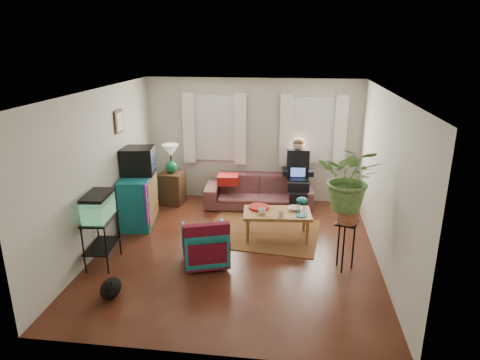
# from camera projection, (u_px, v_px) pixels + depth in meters

# --- Properties ---
(floor) EXTENTS (4.50, 5.00, 0.01)m
(floor) POSITION_uv_depth(u_px,v_px,m) (237.00, 250.00, 7.10)
(floor) COLOR #4F2B14
(floor) RESTS_ON ground
(ceiling) EXTENTS (4.50, 5.00, 0.01)m
(ceiling) POSITION_uv_depth(u_px,v_px,m) (237.00, 92.00, 6.29)
(ceiling) COLOR white
(ceiling) RESTS_ON wall_back
(wall_back) EXTENTS (4.50, 0.01, 2.60)m
(wall_back) POSITION_uv_depth(u_px,v_px,m) (253.00, 141.00, 9.05)
(wall_back) COLOR silver
(wall_back) RESTS_ON floor
(wall_front) EXTENTS (4.50, 0.01, 2.60)m
(wall_front) POSITION_uv_depth(u_px,v_px,m) (204.00, 249.00, 4.34)
(wall_front) COLOR silver
(wall_front) RESTS_ON floor
(wall_left) EXTENTS (0.01, 5.00, 2.60)m
(wall_left) POSITION_uv_depth(u_px,v_px,m) (100.00, 170.00, 6.97)
(wall_left) COLOR silver
(wall_left) RESTS_ON floor
(wall_right) EXTENTS (0.01, 5.00, 2.60)m
(wall_right) POSITION_uv_depth(u_px,v_px,m) (385.00, 181.00, 6.42)
(wall_right) COLOR silver
(wall_right) RESTS_ON floor
(window_left) EXTENTS (1.08, 0.04, 1.38)m
(window_left) POSITION_uv_depth(u_px,v_px,m) (215.00, 128.00, 9.05)
(window_left) COLOR white
(window_left) RESTS_ON wall_back
(window_right) EXTENTS (1.08, 0.04, 1.38)m
(window_right) POSITION_uv_depth(u_px,v_px,m) (313.00, 131.00, 8.81)
(window_right) COLOR white
(window_right) RESTS_ON wall_back
(curtains_left) EXTENTS (1.36, 0.06, 1.50)m
(curtains_left) POSITION_uv_depth(u_px,v_px,m) (214.00, 129.00, 8.98)
(curtains_left) COLOR white
(curtains_left) RESTS_ON wall_back
(curtains_right) EXTENTS (1.36, 0.06, 1.50)m
(curtains_right) POSITION_uv_depth(u_px,v_px,m) (313.00, 131.00, 8.73)
(curtains_right) COLOR white
(curtains_right) RESTS_ON wall_back
(picture_frame) EXTENTS (0.04, 0.32, 0.40)m
(picture_frame) POSITION_uv_depth(u_px,v_px,m) (119.00, 122.00, 7.56)
(picture_frame) COLOR #3D2616
(picture_frame) RESTS_ON wall_left
(area_rug) EXTENTS (2.18, 1.83, 0.01)m
(area_rug) POSITION_uv_depth(u_px,v_px,m) (262.00, 232.00, 7.75)
(area_rug) COLOR maroon
(area_rug) RESTS_ON floor
(sofa) EXTENTS (2.26, 1.00, 0.86)m
(sofa) POSITION_uv_depth(u_px,v_px,m) (259.00, 186.00, 8.88)
(sofa) COLOR brown
(sofa) RESTS_ON floor
(seated_person) EXTENTS (0.59, 0.71, 1.32)m
(seated_person) POSITION_uv_depth(u_px,v_px,m) (298.00, 177.00, 8.76)
(seated_person) COLOR black
(seated_person) RESTS_ON sofa
(side_table) EXTENTS (0.50, 0.50, 0.68)m
(side_table) POSITION_uv_depth(u_px,v_px,m) (172.00, 188.00, 9.07)
(side_table) COLOR #402918
(side_table) RESTS_ON floor
(table_lamp) EXTENTS (0.37, 0.37, 0.62)m
(table_lamp) POSITION_uv_depth(u_px,v_px,m) (171.00, 159.00, 8.87)
(table_lamp) COLOR white
(table_lamp) RESTS_ON side_table
(dresser) EXTENTS (0.68, 1.12, 0.94)m
(dresser) POSITION_uv_depth(u_px,v_px,m) (139.00, 199.00, 8.04)
(dresser) COLOR #104D62
(dresser) RESTS_ON floor
(crt_tv) EXTENTS (0.65, 0.60, 0.50)m
(crt_tv) POSITION_uv_depth(u_px,v_px,m) (138.00, 161.00, 7.92)
(crt_tv) COLOR black
(crt_tv) RESTS_ON dresser
(aquarium_stand) EXTENTS (0.44, 0.71, 0.77)m
(aquarium_stand) POSITION_uv_depth(u_px,v_px,m) (102.00, 241.00, 6.56)
(aquarium_stand) COLOR black
(aquarium_stand) RESTS_ON floor
(aquarium) EXTENTS (0.39, 0.65, 0.40)m
(aquarium) POSITION_uv_depth(u_px,v_px,m) (98.00, 206.00, 6.38)
(aquarium) COLOR #7FD899
(aquarium) RESTS_ON aquarium_stand
(black_cat) EXTENTS (0.37, 0.46, 0.34)m
(black_cat) POSITION_uv_depth(u_px,v_px,m) (111.00, 286.00, 5.75)
(black_cat) COLOR black
(black_cat) RESTS_ON floor
(armchair) EXTENTS (0.83, 0.81, 0.68)m
(armchair) POSITION_uv_depth(u_px,v_px,m) (205.00, 243.00, 6.59)
(armchair) COLOR #105161
(armchair) RESTS_ON floor
(serape_throw) EXTENTS (0.70, 0.37, 0.56)m
(serape_throw) POSITION_uv_depth(u_px,v_px,m) (207.00, 242.00, 6.30)
(serape_throw) COLOR #9E0A0A
(serape_throw) RESTS_ON armchair
(coffee_table) EXTENTS (1.22, 0.74, 0.48)m
(coffee_table) POSITION_uv_depth(u_px,v_px,m) (277.00, 225.00, 7.50)
(coffee_table) COLOR brown
(coffee_table) RESTS_ON floor
(cup_a) EXTENTS (0.14, 0.14, 0.10)m
(cup_a) POSITION_uv_depth(u_px,v_px,m) (262.00, 211.00, 7.32)
(cup_a) COLOR white
(cup_a) RESTS_ON coffee_table
(cup_b) EXTENTS (0.12, 0.12, 0.10)m
(cup_b) POSITION_uv_depth(u_px,v_px,m) (281.00, 214.00, 7.23)
(cup_b) COLOR beige
(cup_b) RESTS_ON coffee_table
(bowl) EXTENTS (0.25, 0.25, 0.06)m
(bowl) POSITION_uv_depth(u_px,v_px,m) (295.00, 208.00, 7.51)
(bowl) COLOR white
(bowl) RESTS_ON coffee_table
(snack_tray) EXTENTS (0.39, 0.39, 0.04)m
(snack_tray) POSITION_uv_depth(u_px,v_px,m) (259.00, 207.00, 7.58)
(snack_tray) COLOR #B21414
(snack_tray) RESTS_ON coffee_table
(birdcage) EXTENTS (0.21, 0.21, 0.34)m
(birdcage) POSITION_uv_depth(u_px,v_px,m) (302.00, 207.00, 7.21)
(birdcage) COLOR #115B6B
(birdcage) RESTS_ON coffee_table
(plant_stand) EXTENTS (0.41, 0.41, 0.77)m
(plant_stand) POSITION_uv_depth(u_px,v_px,m) (345.00, 246.00, 6.41)
(plant_stand) COLOR black
(plant_stand) RESTS_ON floor
(potted_plant) EXTENTS (1.06, 0.99, 0.98)m
(potted_plant) POSITION_uv_depth(u_px,v_px,m) (350.00, 188.00, 6.12)
(potted_plant) COLOR #599947
(potted_plant) RESTS_ON plant_stand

